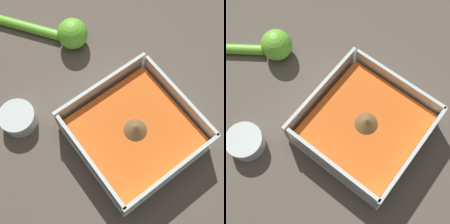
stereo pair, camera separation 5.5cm
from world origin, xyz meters
The scene contains 4 objects.
ground_plane centered at (0.00, 0.00, 0.00)m, with size 4.00×4.00×0.00m, color brown.
square_dish centered at (0.00, 0.00, 0.03)m, with size 0.20×0.20×0.07m.
spice_bowl centered at (0.15, -0.15, 0.02)m, with size 0.06×0.06×0.03m.
lemon_squeezer centered at (-0.02, -0.25, 0.03)m, with size 0.14×0.18×0.06m.
Camera 2 is at (0.17, 0.07, 0.55)m, focal length 50.00 mm.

